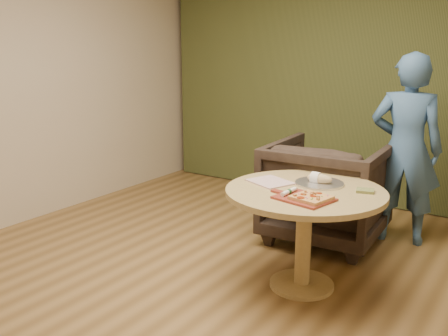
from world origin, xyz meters
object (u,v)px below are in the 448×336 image
flatbread_pizza (311,197)px  bread_roll (318,178)px  pedestal_table (305,208)px  cutlery_roll (289,192)px  armchair (327,186)px  pizza_paddle (303,198)px  person_standing (406,150)px  serving_tray (319,183)px

flatbread_pizza → bread_roll: bearing=107.2°
pedestal_table → bread_roll: bearing=83.8°
cutlery_roll → flatbread_pizza: bearing=-6.1°
flatbread_pizza → armchair: 1.29m
pizza_paddle → flatbread_pizza: flatbread_pizza is taller
pedestal_table → person_standing: 1.39m
serving_tray → bread_roll: size_ratio=1.84×
serving_tray → person_standing: bearing=74.4°
pizza_paddle → cutlery_roll: 0.12m
flatbread_pizza → armchair: (-0.37, 1.21, -0.27)m
flatbread_pizza → cutlery_roll: flatbread_pizza is taller
bread_roll → serving_tray: bearing=-0.0°
cutlery_roll → armchair: 1.23m
pedestal_table → person_standing: bearing=75.3°
bread_roll → pizza_paddle: bearing=-80.9°
pedestal_table → person_standing: (0.35, 1.32, 0.24)m
cutlery_roll → person_standing: (0.38, 1.53, 0.07)m
armchair → pedestal_table: bearing=99.9°
pedestal_table → flatbread_pizza: bearing=-57.9°
cutlery_roll → bread_roll: (0.05, 0.39, 0.01)m
person_standing → cutlery_roll: bearing=66.5°
pedestal_table → armchair: bearing=102.9°
armchair → person_standing: (0.57, 0.35, 0.34)m
bread_roll → armchair: size_ratio=0.19×
serving_tray → flatbread_pizza: bearing=-73.9°
pedestal_table → bread_roll: bread_roll is taller
pizza_paddle → person_standing: size_ratio=0.28×
serving_tray → pizza_paddle: bearing=-82.2°
pizza_paddle → flatbread_pizza: 0.07m
cutlery_roll → bread_roll: size_ratio=1.03×
armchair → bread_roll: bearing=103.9°
serving_tray → armchair: bearing=107.5°
flatbread_pizza → armchair: armchair is taller
pizza_paddle → serving_tray: size_ratio=1.32×
serving_tray → person_standing: 1.19m
pizza_paddle → person_standing: 1.57m
pedestal_table → armchair: size_ratio=1.12×
armchair → person_standing: bearing=-151.6°
serving_tray → person_standing: (0.32, 1.14, 0.09)m
serving_tray → armchair: size_ratio=0.35×
cutlery_roll → serving_tray: bearing=84.8°
pedestal_table → flatbread_pizza: (0.15, -0.24, 0.17)m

